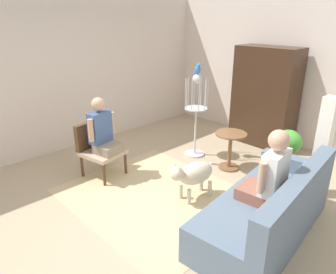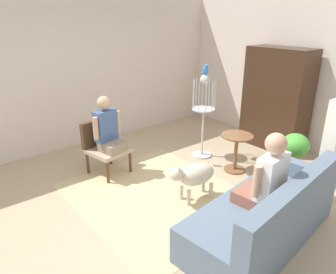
# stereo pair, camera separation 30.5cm
# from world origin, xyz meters

# --- Properties ---
(ground_plane) EXTENTS (7.67, 7.67, 0.00)m
(ground_plane) POSITION_xyz_m (0.00, 0.00, 0.00)
(ground_plane) COLOR tan
(back_wall) EXTENTS (6.00, 0.12, 2.77)m
(back_wall) POSITION_xyz_m (0.00, 3.26, 1.38)
(back_wall) COLOR silver
(back_wall) RESTS_ON ground
(left_wall) EXTENTS (0.12, 6.99, 2.77)m
(left_wall) POSITION_xyz_m (-2.76, 0.30, 1.38)
(left_wall) COLOR silver
(left_wall) RESTS_ON ground
(area_rug) EXTENTS (2.51, 2.14, 0.01)m
(area_rug) POSITION_xyz_m (-0.19, -0.02, 0.00)
(area_rug) COLOR #C6B284
(area_rug) RESTS_ON ground
(couch) EXTENTS (1.11, 2.13, 0.87)m
(couch) POSITION_xyz_m (1.31, 0.39, 0.30)
(couch) COLOR slate
(couch) RESTS_ON ground
(armchair) EXTENTS (0.69, 0.67, 0.85)m
(armchair) POSITION_xyz_m (-1.37, -0.23, 0.50)
(armchair) COLOR #4C331E
(armchair) RESTS_ON ground
(person_on_couch) EXTENTS (0.49, 0.57, 0.88)m
(person_on_couch) POSITION_xyz_m (1.27, 0.36, 0.78)
(person_on_couch) COLOR brown
(person_on_armchair) EXTENTS (0.46, 0.50, 0.85)m
(person_on_armchair) POSITION_xyz_m (-1.23, -0.20, 0.78)
(person_on_armchair) COLOR gray
(round_end_table) EXTENTS (0.51, 0.51, 0.63)m
(round_end_table) POSITION_xyz_m (-0.02, 1.45, 0.39)
(round_end_table) COLOR brown
(round_end_table) RESTS_ON ground
(dog) EXTENTS (0.38, 0.86, 0.60)m
(dog) POSITION_xyz_m (0.19, 0.32, 0.38)
(dog) COLOR beige
(dog) RESTS_ON ground
(bird_cage_stand) EXTENTS (0.40, 0.40, 1.48)m
(bird_cage_stand) POSITION_xyz_m (-0.78, 1.44, 0.77)
(bird_cage_stand) COLOR silver
(bird_cage_stand) RESTS_ON ground
(parrot) EXTENTS (0.17, 0.10, 0.18)m
(parrot) POSITION_xyz_m (-0.77, 1.44, 1.57)
(parrot) COLOR blue
(parrot) RESTS_ON bird_cage_stand
(potted_plant) EXTENTS (0.40, 0.40, 0.80)m
(potted_plant) POSITION_xyz_m (0.79, 1.79, 0.47)
(potted_plant) COLOR #996047
(potted_plant) RESTS_ON ground
(column_lamp) EXTENTS (0.20, 0.20, 1.43)m
(column_lamp) POSITION_xyz_m (1.32, 1.68, 0.71)
(column_lamp) COLOR #4C4742
(column_lamp) RESTS_ON ground
(armoire_cabinet) EXTENTS (1.17, 0.56, 1.88)m
(armoire_cabinet) POSITION_xyz_m (-0.27, 2.85, 0.94)
(armoire_cabinet) COLOR #382316
(armoire_cabinet) RESTS_ON ground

